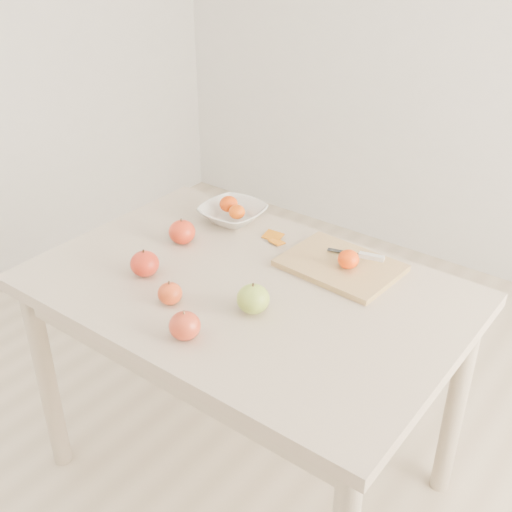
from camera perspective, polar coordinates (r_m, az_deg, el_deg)
The scene contains 15 objects.
ground at distance 2.29m, azimuth -0.80°, elevation -18.62°, with size 3.50×3.50×0.00m, color #C6B293.
table at distance 1.85m, azimuth -0.94°, elevation -5.16°, with size 1.20×0.80×0.75m.
cutting_board at distance 1.88m, azimuth 7.50°, elevation -0.84°, with size 0.33×0.24×0.02m, color tan.
board_tangerine at distance 1.84m, azimuth 8.22°, elevation -0.29°, with size 0.06×0.06×0.05m, color #DB4207.
fruit_bowl at distance 2.13m, azimuth -2.08°, elevation 3.80°, with size 0.21×0.21×0.05m, color white.
bowl_tangerine_near at distance 2.14m, azimuth -2.45°, elevation 4.65°, with size 0.06×0.06×0.05m, color #D74107.
bowl_tangerine_far at distance 2.09m, azimuth -1.71°, elevation 3.95°, with size 0.05×0.05×0.05m, color #D35A07.
orange_peel_a at distance 2.03m, azimuth 1.52°, elevation 1.70°, with size 0.06×0.04×0.00m, color #C66A0E.
orange_peel_b at distance 2.00m, azimuth 1.86°, elevation 1.21°, with size 0.04×0.04×0.00m, color orange.
paring_knife at distance 1.91m, azimuth 9.81°, elevation 0.01°, with size 0.17×0.06×0.01m.
apple_green at distance 1.66m, azimuth -0.26°, elevation -3.83°, with size 0.09×0.09×0.08m, color olive.
apple_red_b at distance 1.85m, azimuth -9.87°, elevation -0.68°, with size 0.08×0.08×0.07m, color #980311.
apple_red_a at distance 2.00m, azimuth -6.59°, elevation 2.14°, with size 0.08×0.08×0.08m, color maroon.
apple_red_e at distance 1.72m, azimuth -7.66°, elevation -3.31°, with size 0.07×0.07×0.06m, color #A51208.
apple_red_c at distance 1.58m, azimuth -6.35°, elevation -6.18°, with size 0.08×0.08×0.07m, color maroon.
Camera 1 is at (0.94, -1.18, 1.72)m, focal length 45.00 mm.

